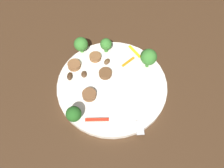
{
  "coord_description": "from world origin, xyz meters",
  "views": [
    {
      "loc": [
        0.33,
        -0.01,
        0.56
      ],
      "look_at": [
        0.0,
        0.0,
        0.01
      ],
      "focal_mm": 39.34,
      "sensor_mm": 36.0,
      "label": 1
    }
  ],
  "objects": [
    {
      "name": "fork",
      "position": [
        0.06,
        0.06,
        0.02
      ],
      "size": [
        0.18,
        0.02,
        0.0
      ],
      "rotation": [
        0.0,
        0.0,
        0.03
      ],
      "color": "silver",
      "rests_on": "plate"
    },
    {
      "name": "broccoli_floret_2",
      "position": [
        -0.11,
        -0.08,
        0.04
      ],
      "size": [
        0.04,
        0.04,
        0.05
      ],
      "color": "#408630",
      "rests_on": "plate"
    },
    {
      "name": "mushroom_2",
      "position": [
        -0.07,
        -0.01,
        0.02
      ],
      "size": [
        0.02,
        0.02,
        0.01
      ],
      "primitive_type": "ellipsoid",
      "rotation": [
        0.0,
        0.0,
        5.73
      ],
      "color": "brown",
      "rests_on": "plate"
    },
    {
      "name": "plate",
      "position": [
        0.0,
        0.0,
        0.01
      ],
      "size": [
        0.29,
        0.29,
        0.01
      ],
      "primitive_type": "cylinder",
      "color": "white",
      "rests_on": "ground_plane"
    },
    {
      "name": "mushroom_1",
      "position": [
        -0.02,
        -0.11,
        0.02
      ],
      "size": [
        0.02,
        0.01,
        0.01
      ],
      "primitive_type": "ellipsoid",
      "rotation": [
        0.0,
        0.0,
        0.04
      ],
      "color": "#422B19",
      "rests_on": "plate"
    },
    {
      "name": "mushroom_0",
      "position": [
        -0.03,
        -0.07,
        0.02
      ],
      "size": [
        0.02,
        0.02,
        0.01
      ],
      "primitive_type": "ellipsoid",
      "rotation": [
        0.0,
        0.0,
        0.04
      ],
      "color": "#4C331E",
      "rests_on": "plate"
    },
    {
      "name": "sausage_slice_3",
      "position": [
        -0.06,
        -0.1,
        0.02
      ],
      "size": [
        0.05,
        0.05,
        0.01
      ],
      "primitive_type": "cylinder",
      "rotation": [
        0.0,
        0.0,
        2.16
      ],
      "color": "brown",
      "rests_on": "plate"
    },
    {
      "name": "sausage_slice_1",
      "position": [
        -0.08,
        -0.04,
        0.02
      ],
      "size": [
        0.04,
        0.04,
        0.01
      ],
      "primitive_type": "cylinder",
      "rotation": [
        0.0,
        0.0,
        0.45
      ],
      "color": "brown",
      "rests_on": "plate"
    },
    {
      "name": "broccoli_floret_1",
      "position": [
        -0.11,
        -0.01,
        0.04
      ],
      "size": [
        0.03,
        0.03,
        0.05
      ],
      "color": "#408630",
      "rests_on": "plate"
    },
    {
      "name": "broccoli_floret_3",
      "position": [
        0.1,
        -0.09,
        0.05
      ],
      "size": [
        0.04,
        0.04,
        0.05
      ],
      "color": "#296420",
      "rests_on": "plate"
    },
    {
      "name": "broccoli_floret_0",
      "position": [
        -0.06,
        0.1,
        0.05
      ],
      "size": [
        0.04,
        0.04,
        0.06
      ],
      "color": "#408630",
      "rests_on": "plate"
    },
    {
      "name": "sausage_slice_0",
      "position": [
        0.03,
        -0.06,
        0.02
      ],
      "size": [
        0.04,
        0.04,
        0.01
      ],
      "primitive_type": "cylinder",
      "rotation": [
        0.0,
        0.0,
        2.98
      ],
      "color": "brown",
      "rests_on": "plate"
    },
    {
      "name": "pepper_strip_2",
      "position": [
        -0.1,
        0.07,
        0.02
      ],
      "size": [
        0.04,
        0.03,
        0.0
      ],
      "primitive_type": "cube",
      "rotation": [
        0.0,
        0.0,
        0.59
      ],
      "color": "yellow",
      "rests_on": "plate"
    },
    {
      "name": "sausage_slice_2",
      "position": [
        -0.03,
        -0.02,
        0.02
      ],
      "size": [
        0.05,
        0.05,
        0.01
      ],
      "primitive_type": "cylinder",
      "rotation": [
        0.0,
        0.0,
        0.88
      ],
      "color": "brown",
      "rests_on": "plate"
    },
    {
      "name": "pepper_strip_0",
      "position": [
        -0.07,
        0.05,
        0.02
      ],
      "size": [
        0.03,
        0.04,
        0.0
      ],
      "primitive_type": "cube",
      "rotation": [
        0.0,
        0.0,
        2.27
      ],
      "color": "orange",
      "rests_on": "plate"
    },
    {
      "name": "pepper_strip_1",
      "position": [
        0.1,
        -0.04,
        0.02
      ],
      "size": [
        0.01,
        0.06,
        0.0
      ],
      "primitive_type": "cube",
      "rotation": [
        0.0,
        0.0,
        4.71
      ],
      "color": "red",
      "rests_on": "plate"
    },
    {
      "name": "ground_plane",
      "position": [
        0.0,
        0.0,
        0.0
      ],
      "size": [
        1.4,
        1.4,
        0.0
      ],
      "primitive_type": "plane",
      "color": "#422B19"
    }
  ]
}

